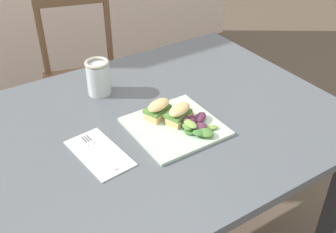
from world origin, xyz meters
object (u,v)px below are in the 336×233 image
(chair_wooden_far, at_px, (84,82))
(sandwich_half_back, at_px, (158,109))
(plate_lunch, at_px, (175,127))
(sandwich_half_front, at_px, (179,114))
(fork_on_napkin, at_px, (96,149))
(dining_table, at_px, (148,152))
(mason_jar_iced_tea, at_px, (99,79))

(chair_wooden_far, height_order, sandwich_half_back, chair_wooden_far)
(chair_wooden_far, distance_m, plate_lunch, 0.97)
(plate_lunch, bearing_deg, chair_wooden_far, 86.88)
(sandwich_half_front, distance_m, fork_on_napkin, 0.28)
(chair_wooden_far, relative_size, plate_lunch, 3.27)
(fork_on_napkin, bearing_deg, chair_wooden_far, 71.18)
(chair_wooden_far, xyz_separation_m, plate_lunch, (-0.05, -0.93, 0.30))
(dining_table, distance_m, plate_lunch, 0.16)
(sandwich_half_front, bearing_deg, dining_table, 145.66)
(dining_table, height_order, mason_jar_iced_tea, mason_jar_iced_tea)
(plate_lunch, relative_size, mason_jar_iced_tea, 2.14)
(sandwich_half_back, bearing_deg, mason_jar_iced_tea, 109.28)
(chair_wooden_far, distance_m, mason_jar_iced_tea, 0.71)
(chair_wooden_far, bearing_deg, dining_table, -97.45)
(chair_wooden_far, distance_m, fork_on_napkin, 0.99)
(dining_table, bearing_deg, fork_on_napkin, -168.14)
(chair_wooden_far, height_order, mason_jar_iced_tea, chair_wooden_far)
(sandwich_half_front, height_order, sandwich_half_back, same)
(chair_wooden_far, xyz_separation_m, fork_on_napkin, (-0.31, -0.90, 0.30))
(sandwich_half_back, distance_m, mason_jar_iced_tea, 0.27)
(dining_table, xyz_separation_m, mason_jar_iced_tea, (-0.04, 0.25, 0.18))
(mason_jar_iced_tea, bearing_deg, plate_lunch, -71.84)
(mason_jar_iced_tea, bearing_deg, chair_wooden_far, 75.42)
(plate_lunch, xyz_separation_m, mason_jar_iced_tea, (-0.11, 0.32, 0.05))
(sandwich_half_back, height_order, fork_on_napkin, sandwich_half_back)
(chair_wooden_far, height_order, fork_on_napkin, chair_wooden_far)
(dining_table, height_order, plate_lunch, plate_lunch)
(mason_jar_iced_tea, bearing_deg, sandwich_half_back, -70.72)
(dining_table, distance_m, mason_jar_iced_tea, 0.31)
(plate_lunch, xyz_separation_m, sandwich_half_front, (0.02, 0.01, 0.03))
(plate_lunch, relative_size, sandwich_half_back, 2.66)
(fork_on_napkin, xyz_separation_m, mason_jar_iced_tea, (0.15, 0.29, 0.05))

